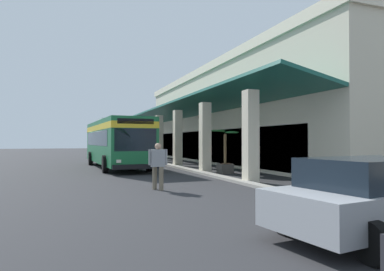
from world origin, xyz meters
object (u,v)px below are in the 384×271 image
Objects in this scene: parked_sedan_silver at (377,196)px; potted_palm at (225,161)px; transit_bus at (116,140)px; pedestrian at (158,164)px.

potted_palm is at bearing 167.26° from parked_sedan_silver.
transit_bus is 18.59m from parked_sedan_silver.
parked_sedan_silver is (18.41, 2.34, -1.10)m from transit_bus.
pedestrian is at bearing -162.33° from parked_sedan_silver.
potted_palm is at bearing 133.37° from pedestrian.
potted_palm reaches higher than parked_sedan_silver.
potted_palm is (6.35, 5.07, -1.16)m from transit_bus.
transit_bus is at bearing -141.41° from potted_palm.
transit_bus is 6.63× the size of pedestrian.
pedestrian is 0.70× the size of potted_palm.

